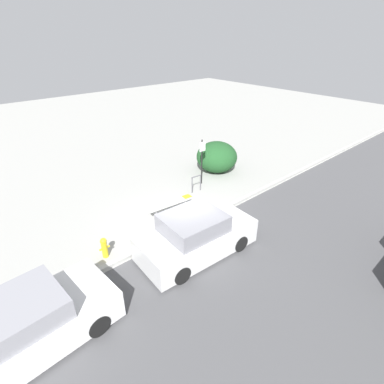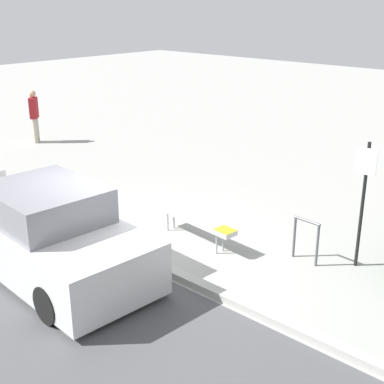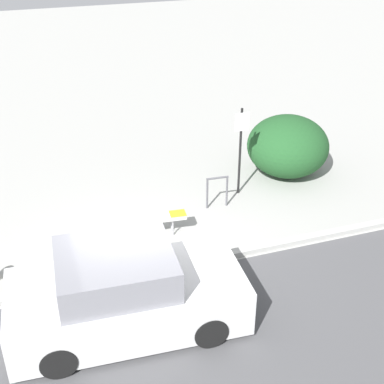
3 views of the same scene
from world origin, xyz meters
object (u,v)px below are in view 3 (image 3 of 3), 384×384
Objects in this scene: bench at (141,220)px; bike_rack at (217,189)px; sign_post at (241,144)px; parked_car_near at (125,295)px.

bench is 2.53× the size of bike_rack.
sign_post reaches higher than bench.
sign_post reaches higher than bike_rack.
bike_rack is at bearing -148.89° from sign_post.
bench is at bearing 74.36° from parked_car_near.
bike_rack is at bearing 51.61° from parked_car_near.
sign_post is (0.78, 0.47, 0.88)m from bike_rack.
bench is 0.50× the size of parked_car_near.
sign_post reaches higher than parked_car_near.
bench is at bearing -161.32° from bike_rack.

